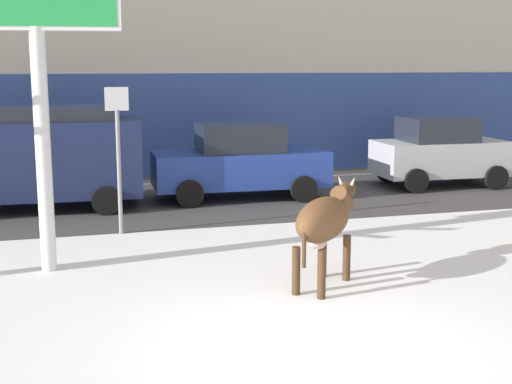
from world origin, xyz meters
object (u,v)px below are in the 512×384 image
Objects in this scene: car_navy_van at (37,155)px; pedestrian_far_left at (64,153)px; car_silver_hatchback at (440,152)px; street_sign at (118,148)px; pedestrian_by_cars at (136,151)px; car_blue_sedan at (240,161)px; cow_brown at (325,220)px.

car_navy_van reaches higher than pedestrian_far_left.
street_sign is (-8.77, -3.19, 0.74)m from car_silver_hatchback.
pedestrian_by_cars is at bearing 0.00° from pedestrian_far_left.
car_blue_sedan is at bearing -37.37° from pedestrian_far_left.
pedestrian_by_cars is (-1.60, 10.26, -0.11)m from cow_brown.
cow_brown is at bearing -59.23° from car_navy_van.
street_sign is at bearing 122.02° from cow_brown.
car_blue_sedan is at bearing -55.46° from pedestrian_by_cars.
cow_brown is at bearing -81.12° from pedestrian_by_cars.
cow_brown is 0.35× the size of car_navy_van.
cow_brown is at bearing -70.91° from pedestrian_far_left.
cow_brown is 0.46× the size of car_silver_hatchback.
car_navy_van reaches higher than car_silver_hatchback.
car_blue_sedan reaches higher than cow_brown.
car_navy_van reaches higher than cow_brown.
cow_brown is 0.59× the size of street_sign.
cow_brown is at bearing -94.47° from car_blue_sedan.
car_blue_sedan is at bearing 43.34° from street_sign.
pedestrian_by_cars is at bearing 80.77° from street_sign.
cow_brown is at bearing -130.08° from car_silver_hatchback.
car_blue_sedan is at bearing 1.48° from car_navy_van.
car_silver_hatchback is 9.36m from street_sign.
car_navy_van is at bearing 118.89° from street_sign.
pedestrian_far_left is at bearing 142.63° from car_blue_sedan.
street_sign reaches higher than car_navy_van.
car_silver_hatchback is at bearing -20.56° from pedestrian_by_cars.
car_silver_hatchback is (10.34, 0.34, -0.32)m from car_navy_van.
car_navy_van is at bearing -100.75° from pedestrian_far_left.
street_sign reaches higher than cow_brown.
pedestrian_far_left is at bearing 180.00° from pedestrian_by_cars.
car_navy_van is 4.74m from car_blue_sedan.
car_navy_van is 1.66× the size of street_sign.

